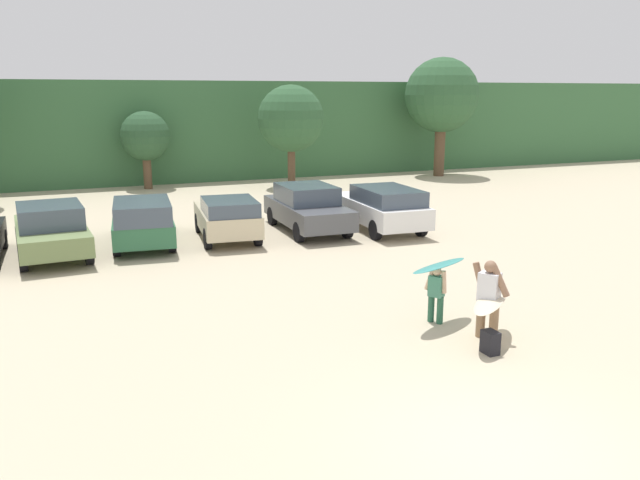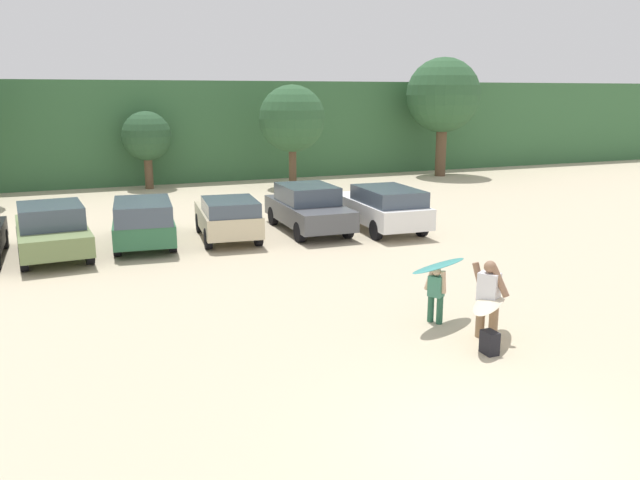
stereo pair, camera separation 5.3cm
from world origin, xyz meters
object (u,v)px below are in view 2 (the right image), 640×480
at_px(parked_car_olive_green, 52,229).
at_px(surfboard_teal, 439,266).
at_px(person_child, 436,292).
at_px(surfboard_cream, 490,301).
at_px(parked_car_forest_green, 143,220).
at_px(parked_car_dark_gray, 308,208).
at_px(backpack_dropped, 490,343).
at_px(person_adult, 488,295).
at_px(parked_car_white, 382,207).
at_px(parked_car_champagne, 228,217).

relative_size(parked_car_olive_green, surfboard_teal, 2.57).
height_order(person_child, surfboard_cream, person_child).
height_order(parked_car_forest_green, parked_car_dark_gray, parked_car_dark_gray).
distance_m(parked_car_olive_green, backpack_dropped, 13.59).
height_order(person_adult, person_child, person_adult).
xyz_separation_m(parked_car_forest_green, surfboard_cream, (5.34, -11.03, 0.01)).
bearing_deg(person_child, surfboard_cream, 77.19).
distance_m(parked_car_dark_gray, backpack_dropped, 11.63).
bearing_deg(parked_car_olive_green, parked_car_dark_gray, -91.12).
bearing_deg(surfboard_teal, parked_car_white, -134.11).
bearing_deg(surfboard_cream, parked_car_olive_green, -94.42).
bearing_deg(parked_car_olive_green, surfboard_teal, -144.64).
height_order(person_adult, backpack_dropped, person_adult).
bearing_deg(backpack_dropped, person_adult, 57.77).
distance_m(person_adult, backpack_dropped, 1.05).
distance_m(person_child, surfboard_teal, 0.59).
relative_size(parked_car_white, surfboard_teal, 2.63).
relative_size(parked_car_white, surfboard_cream, 2.72).
relative_size(person_child, surfboard_cream, 0.70).
bearing_deg(surfboard_cream, parked_car_white, -147.75).
bearing_deg(parked_car_forest_green, person_adult, -147.85).
distance_m(surfboard_cream, surfboard_teal, 1.40).
xyz_separation_m(parked_car_olive_green, parked_car_dark_gray, (8.49, 0.43, 0.02)).
bearing_deg(parked_car_white, backpack_dropped, 165.48).
xyz_separation_m(parked_car_champagne, surfboard_cream, (2.61, -10.75, 0.04)).
bearing_deg(backpack_dropped, parked_car_forest_green, 113.34).
xyz_separation_m(parked_car_forest_green, parked_car_champagne, (2.74, -0.28, -0.02)).
distance_m(parked_car_olive_green, surfboard_teal, 12.13).
relative_size(parked_car_champagne, surfboard_teal, 2.26).
distance_m(parked_car_white, surfboard_teal, 9.53).
relative_size(parked_car_olive_green, parked_car_champagne, 1.14).
height_order(surfboard_teal, backpack_dropped, surfboard_teal).
bearing_deg(parked_car_forest_green, parked_car_dark_gray, -84.01).
height_order(person_adult, surfboard_cream, person_adult).
bearing_deg(person_child, parked_car_forest_green, -93.38).
bearing_deg(parked_car_forest_green, surfboard_cream, -148.44).
distance_m(parked_car_champagne, parked_car_dark_gray, 3.03).
height_order(parked_car_dark_gray, person_child, parked_car_dark_gray).
bearing_deg(parked_car_champagne, surfboard_teal, -161.22).
bearing_deg(parked_car_white, parked_car_forest_green, 86.66).
relative_size(surfboard_cream, surfboard_teal, 0.97).
distance_m(parked_car_white, person_adult, 10.43).
height_order(parked_car_white, surfboard_cream, parked_car_white).
bearing_deg(surfboard_cream, person_adult, -156.42).
bearing_deg(parked_car_forest_green, parked_car_champagne, -90.10).
bearing_deg(surfboard_cream, surfboard_teal, -114.27).
bearing_deg(parked_car_dark_gray, person_adult, 179.55).
bearing_deg(parked_car_champagne, parked_car_forest_green, 89.85).
xyz_separation_m(parked_car_olive_green, surfboard_teal, (7.69, -9.38, 0.45)).
distance_m(parked_car_olive_green, surfboard_cream, 13.36).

